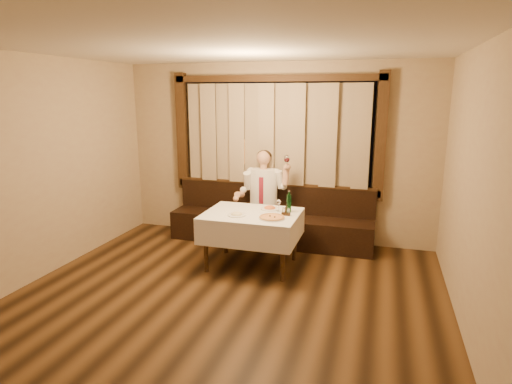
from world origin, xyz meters
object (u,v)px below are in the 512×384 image
(banquette, at_px, (271,223))
(dining_table, at_px, (252,220))
(green_bottle, at_px, (289,203))
(seated_man, at_px, (263,191))
(pasta_red, at_px, (270,207))
(pizza, at_px, (272,217))
(pasta_cream, at_px, (237,213))
(cruet_caddy, at_px, (286,212))

(banquette, distance_m, dining_table, 1.08)
(green_bottle, relative_size, seated_man, 0.20)
(pasta_red, relative_size, green_bottle, 0.88)
(pizza, xyz_separation_m, seated_man, (-0.44, 1.11, 0.08))
(pasta_cream, xyz_separation_m, seated_man, (0.04, 1.11, 0.06))
(pasta_red, bearing_deg, banquette, 103.50)
(cruet_caddy, bearing_deg, pasta_red, 138.45)
(banquette, bearing_deg, pizza, -74.79)
(dining_table, height_order, green_bottle, green_bottle)
(pizza, relative_size, seated_man, 0.23)
(pasta_red, bearing_deg, pasta_cream, -128.51)
(cruet_caddy, distance_m, seated_man, 1.09)
(green_bottle, bearing_deg, banquette, 119.21)
(pizza, relative_size, green_bottle, 1.17)
(pizza, xyz_separation_m, pasta_red, (-0.14, 0.43, 0.02))
(dining_table, relative_size, green_bottle, 4.30)
(pasta_red, distance_m, cruet_caddy, 0.36)
(banquette, xyz_separation_m, dining_table, (0.00, -1.02, 0.34))
(pasta_red, height_order, pasta_cream, pasta_red)
(green_bottle, bearing_deg, pasta_cream, -149.46)
(seated_man, bearing_deg, pizza, -68.48)
(banquette, bearing_deg, green_bottle, -60.79)
(dining_table, xyz_separation_m, green_bottle, (0.47, 0.19, 0.23))
(dining_table, height_order, pasta_cream, pasta_cream)
(pasta_red, bearing_deg, green_bottle, -11.95)
(pasta_red, bearing_deg, pizza, -71.75)
(pasta_cream, relative_size, green_bottle, 0.82)
(dining_table, bearing_deg, cruet_caddy, 1.69)
(banquette, height_order, pasta_red, banquette)
(banquette, bearing_deg, pasta_red, -76.50)
(pizza, bearing_deg, pasta_red, 108.25)
(green_bottle, distance_m, seated_man, 0.95)
(pasta_red, xyz_separation_m, cruet_caddy, (0.28, -0.23, 0.01))
(pasta_cream, distance_m, cruet_caddy, 0.65)
(dining_table, relative_size, pizza, 3.69)
(pasta_red, height_order, cruet_caddy, cruet_caddy)
(pizza, bearing_deg, pasta_cream, 179.79)
(dining_table, height_order, cruet_caddy, cruet_caddy)
(banquette, height_order, seated_man, seated_man)
(dining_table, relative_size, cruet_caddy, 10.46)
(pasta_red, height_order, seated_man, seated_man)
(pizza, distance_m, pasta_red, 0.45)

